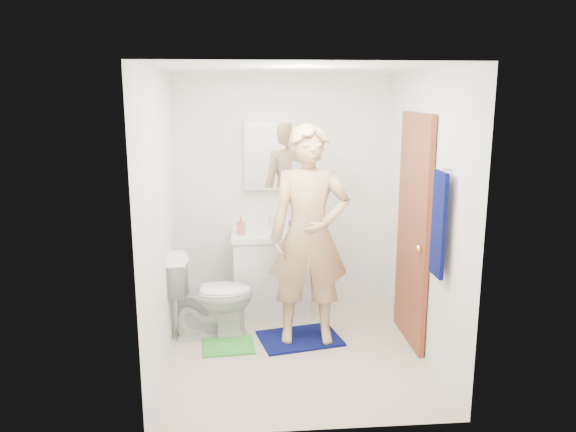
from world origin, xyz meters
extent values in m
cube|color=beige|center=(0.00, 0.00, -0.01)|extent=(2.20, 2.40, 0.02)
cube|color=white|center=(0.00, 0.00, 2.41)|extent=(2.20, 2.40, 0.02)
cube|color=white|center=(0.00, 1.21, 1.20)|extent=(2.20, 0.02, 2.40)
cube|color=white|center=(0.00, -1.21, 1.20)|extent=(2.20, 0.02, 2.40)
cube|color=white|center=(-1.11, 0.00, 1.20)|extent=(0.02, 2.40, 2.40)
cube|color=white|center=(1.11, 0.00, 1.20)|extent=(0.02, 2.40, 2.40)
cube|color=white|center=(-0.15, 0.91, 0.40)|extent=(0.75, 0.55, 0.80)
cube|color=white|center=(-0.15, 0.91, 0.83)|extent=(0.79, 0.59, 0.05)
cylinder|color=white|center=(-0.15, 0.91, 0.84)|extent=(0.40, 0.40, 0.03)
cylinder|color=silver|center=(-0.15, 1.09, 0.91)|extent=(0.03, 0.03, 0.12)
cube|color=white|center=(-0.15, 1.14, 1.60)|extent=(0.50, 0.12, 0.70)
cube|color=white|center=(-0.15, 1.08, 1.60)|extent=(0.46, 0.01, 0.66)
cube|color=#9C4B2B|center=(1.07, 0.15, 1.02)|extent=(0.05, 0.80, 2.05)
sphere|color=gold|center=(1.03, -0.17, 0.95)|extent=(0.07, 0.07, 0.07)
cube|color=#080E50|center=(1.03, -0.57, 1.25)|extent=(0.03, 0.24, 0.80)
cylinder|color=silver|center=(1.07, -0.57, 1.67)|extent=(0.06, 0.02, 0.02)
imported|color=white|center=(-0.74, 0.39, 0.39)|extent=(0.79, 0.47, 0.78)
cube|color=#080E50|center=(0.07, 0.21, 0.01)|extent=(0.80, 0.65, 0.02)
cube|color=green|center=(-0.58, 0.11, 0.01)|extent=(0.48, 0.41, 0.02)
imported|color=#CA6D5E|center=(-0.45, 0.83, 0.94)|extent=(0.08, 0.09, 0.18)
imported|color=#6C408D|center=(0.09, 0.99, 0.89)|extent=(0.15, 0.15, 0.09)
imported|color=tan|center=(0.15, 0.18, 0.99)|extent=(0.73, 0.51, 1.94)
camera|label=1|loc=(-0.44, -4.54, 2.22)|focal=35.00mm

